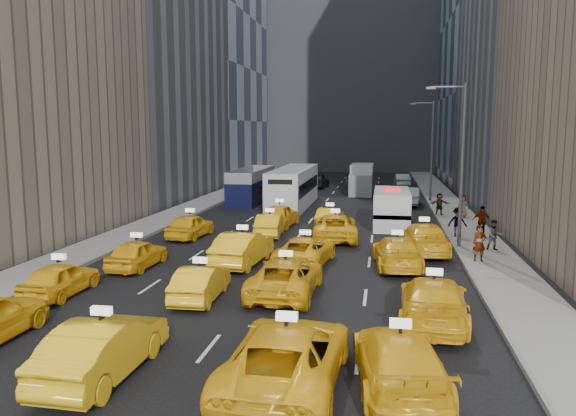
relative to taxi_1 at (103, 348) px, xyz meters
name	(u,v)px	position (x,y,z in m)	size (l,w,h in m)	color
ground	(242,307)	(2.18, 6.33, -0.80)	(160.00, 160.00, 0.00)	black
sidewalk_west	(194,207)	(-8.32, 31.33, -0.73)	(3.00, 90.00, 0.15)	gray
sidewalk_east	(453,213)	(12.68, 31.33, -0.73)	(3.00, 90.00, 0.15)	gray
curb_west	(211,207)	(-6.87, 31.33, -0.71)	(0.15, 90.00, 0.18)	slate
curb_east	(434,212)	(11.23, 31.33, -0.71)	(0.15, 90.00, 0.18)	slate
building_west_far	(191,18)	(-18.32, 60.33, 20.20)	(16.00, 22.00, 42.00)	#2D3847
building_backdrop	(354,42)	(2.18, 78.33, 19.20)	(30.00, 12.00, 40.00)	slate
streetlight_near	(460,160)	(11.36, 18.33, 4.12)	(2.15, 0.22, 9.00)	#595B60
streetlight_far	(431,147)	(11.36, 38.33, 4.12)	(2.15, 0.22, 9.00)	#595B60
taxi_1	(103,348)	(0.00, 0.00, 0.00)	(1.70, 4.87, 1.60)	yellow
taxi_2	(287,356)	(4.95, 0.19, 0.04)	(2.78, 6.02, 1.67)	yellow
taxi_3	(399,360)	(7.79, 0.59, -0.04)	(2.13, 5.23, 1.52)	yellow
taxi_4	(60,279)	(-5.30, 6.54, -0.12)	(1.61, 4.00, 1.36)	yellow
taxi_5	(201,282)	(0.37, 7.00, -0.13)	(1.42, 4.08, 1.35)	yellow
taxi_6	(286,277)	(3.54, 8.12, -0.06)	(2.46, 5.32, 1.48)	yellow
taxi_7	(433,301)	(9.05, 5.72, -0.01)	(2.23, 5.47, 1.59)	yellow
taxi_8	(137,254)	(-4.19, 11.22, -0.11)	(1.64, 4.07, 1.39)	yellow
taxi_9	(243,248)	(0.59, 12.74, 0.02)	(1.73, 4.96, 1.63)	yellow
taxi_10	(305,250)	(3.59, 13.32, -0.12)	(2.28, 4.94, 1.37)	yellow
taxi_11	(397,252)	(8.00, 13.46, -0.06)	(2.08, 5.11, 1.48)	yellow
taxi_12	(190,226)	(-4.22, 18.80, -0.07)	(1.74, 4.32, 1.47)	yellow
taxi_13	(270,225)	(0.42, 20.22, -0.11)	(1.46, 4.20, 1.38)	yellow
taxi_14	(335,227)	(4.50, 19.72, -0.04)	(2.54, 5.50, 1.53)	yellow
taxi_15	(424,238)	(9.47, 16.92, 0.00)	(2.25, 5.54, 1.61)	yellow
taxi_16	(280,215)	(0.44, 23.41, -0.01)	(1.87, 4.66, 1.59)	yellow
taxi_17	(330,218)	(3.81, 23.68, -0.12)	(1.44, 4.13, 1.36)	yellow
nypd_van	(392,209)	(7.87, 25.05, 0.39)	(2.54, 6.18, 2.63)	silver
double_decker	(252,186)	(-4.41, 35.94, 0.66)	(3.57, 10.38, 2.96)	black
city_bus	(294,188)	(-0.23, 33.52, 0.81)	(2.75, 12.64, 3.26)	silver
box_truck	(362,179)	(5.09, 43.85, 0.66)	(2.53, 6.60, 2.97)	silver
misc_car_0	(409,196)	(9.51, 35.89, -0.01)	(1.67, 4.78, 1.57)	#B7BABF
misc_car_1	(282,182)	(-3.41, 45.76, 0.03)	(2.77, 6.01, 1.67)	black
misc_car_2	(356,180)	(4.18, 50.49, -0.03)	(2.15, 5.30, 1.54)	slate
misc_car_3	(318,181)	(0.12, 48.65, 0.00)	(1.90, 4.72, 1.61)	black
misc_car_4	(402,180)	(9.36, 51.85, -0.07)	(1.54, 4.42, 1.46)	#ABAEB3
pedestrian_0	(479,243)	(11.98, 14.78, 0.24)	(0.65, 0.43, 1.79)	gray
pedestrian_1	(494,235)	(13.18, 17.52, 0.17)	(0.80, 0.44, 1.64)	gray
pedestrian_2	(457,222)	(11.72, 21.11, 0.23)	(1.14, 0.47, 1.76)	gray
pedestrian_3	(482,221)	(13.16, 21.50, 0.27)	(1.08, 0.49, 1.84)	gray
pedestrian_4	(463,206)	(13.07, 28.90, 0.17)	(0.80, 0.44, 1.64)	gray
pedestrian_5	(439,204)	(11.48, 29.82, 0.16)	(1.50, 0.43, 1.62)	gray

